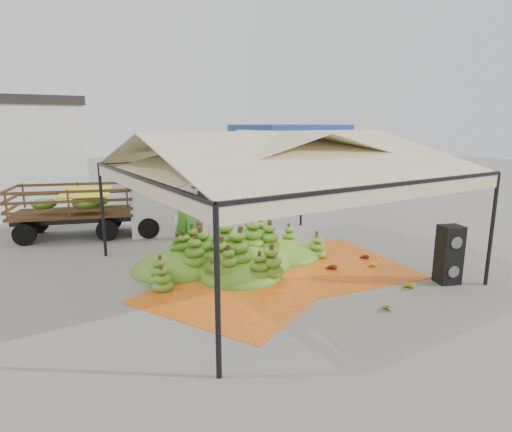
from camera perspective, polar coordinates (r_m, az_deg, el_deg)
ground at (r=12.78m, az=2.84°, el=-7.03°), size 90.00×90.00×0.00m
canopy_tent at (r=12.09m, az=3.01°, el=7.88°), size 8.10×8.10×4.00m
building_tan at (r=28.53m, az=4.42°, el=7.99°), size 6.30×5.30×4.10m
tarp_left at (r=11.15m, az=-2.63°, el=-9.99°), size 5.44×5.35×0.01m
tarp_right at (r=13.35m, az=9.12°, el=-6.30°), size 4.90×5.08×0.01m
banana_heap at (r=13.14m, az=-2.71°, el=-3.45°), size 6.53×5.50×1.33m
hand_yellow_a at (r=13.28m, az=15.19°, el=-6.28°), size 0.46×0.40×0.19m
hand_yellow_b at (r=11.91m, az=19.58°, el=-8.70°), size 0.50×0.42×0.22m
hand_red_a at (r=12.74m, az=9.90°, el=-6.73°), size 0.58×0.51×0.23m
hand_red_b at (r=13.97m, az=14.19°, el=-5.29°), size 0.48×0.41×0.19m
hand_green at (r=10.46m, az=16.81°, el=-11.55°), size 0.50×0.46×0.19m
hanging_bunches at (r=13.33m, az=6.41°, el=5.30°), size 4.74×0.24×0.20m
speaker_stack at (r=12.57m, az=24.34°, el=-4.70°), size 0.71×0.67×1.58m
banana_leaves at (r=13.91m, az=-8.80°, el=-5.54°), size 0.96×1.36×3.70m
vendor at (r=15.70m, az=-8.41°, el=0.16°), size 0.79×0.63×1.91m
truck_left at (r=17.27m, az=-19.89°, el=1.59°), size 6.14×3.81×2.00m
truck_right at (r=23.26m, az=0.01°, el=5.23°), size 6.61×3.05×2.19m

